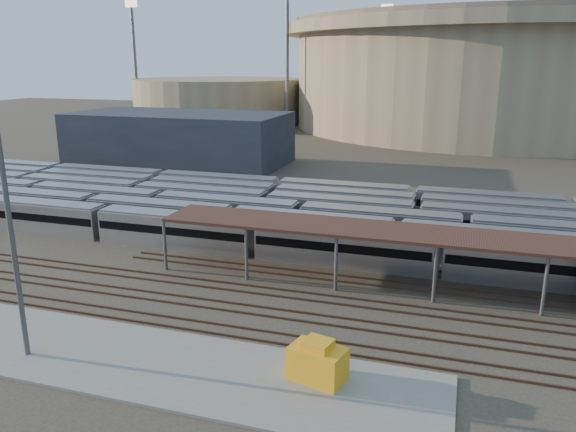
{
  "coord_description": "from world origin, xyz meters",
  "views": [
    {
      "loc": [
        19.24,
        -44.74,
        20.06
      ],
      "look_at": [
        1.27,
        12.0,
        3.44
      ],
      "focal_mm": 35.0,
      "sensor_mm": 36.0,
      "label": 1
    }
  ],
  "objects": [
    {
      "name": "ground",
      "position": [
        0.0,
        0.0,
        0.0
      ],
      "size": [
        420.0,
        420.0,
        0.0
      ],
      "primitive_type": "plane",
      "color": "#383026",
      "rests_on": "ground"
    },
    {
      "name": "apron",
      "position": [
        -5.0,
        -15.0,
        0.1
      ],
      "size": [
        50.0,
        9.0,
        0.2
      ],
      "primitive_type": "cube",
      "color": "gray",
      "rests_on": "ground"
    },
    {
      "name": "subway_trains",
      "position": [
        -3.31,
        18.5,
        1.8
      ],
      "size": [
        118.94,
        23.9,
        3.6
      ],
      "color": "#BAB9BE",
      "rests_on": "ground"
    },
    {
      "name": "inspection_shed",
      "position": [
        22.0,
        4.0,
        4.98
      ],
      "size": [
        60.3,
        6.0,
        5.3
      ],
      "color": "#545559",
      "rests_on": "ground"
    },
    {
      "name": "empty_tracks",
      "position": [
        0.0,
        -5.0,
        0.09
      ],
      "size": [
        170.0,
        9.62,
        0.18
      ],
      "color": "#4C3323",
      "rests_on": "ground"
    },
    {
      "name": "stadium",
      "position": [
        25.0,
        140.0,
        16.47
      ],
      "size": [
        124.0,
        124.0,
        32.5
      ],
      "color": "gray",
      "rests_on": "ground"
    },
    {
      "name": "secondary_arena",
      "position": [
        -60.0,
        130.0,
        7.0
      ],
      "size": [
        56.0,
        56.0,
        14.0
      ],
      "primitive_type": "cylinder",
      "color": "gray",
      "rests_on": "ground"
    },
    {
      "name": "service_building",
      "position": [
        -35.0,
        55.0,
        5.0
      ],
      "size": [
        42.0,
        20.0,
        10.0
      ],
      "primitive_type": "cube",
      "color": "#1E232D",
      "rests_on": "ground"
    },
    {
      "name": "floodlight_0",
      "position": [
        -30.0,
        110.0,
        20.65
      ],
      "size": [
        4.0,
        1.0,
        38.4
      ],
      "color": "#545559",
      "rests_on": "ground"
    },
    {
      "name": "floodlight_1",
      "position": [
        -85.0,
        120.0,
        20.65
      ],
      "size": [
        4.0,
        1.0,
        38.4
      ],
      "color": "#545559",
      "rests_on": "ground"
    },
    {
      "name": "floodlight_3",
      "position": [
        -10.0,
        160.0,
        20.65
      ],
      "size": [
        4.0,
        1.0,
        38.4
      ],
      "color": "#545559",
      "rests_on": "ground"
    },
    {
      "name": "yard_light_pole",
      "position": [
        -8.77,
        -16.68,
        10.99
      ],
      "size": [
        0.8,
        0.36,
        21.42
      ],
      "color": "#545559",
      "rests_on": "apron"
    },
    {
      "name": "yellow_equipment",
      "position": [
        11.37,
        -13.65,
        1.3
      ],
      "size": [
        3.94,
        2.96,
        2.2
      ],
      "primitive_type": "cube",
      "rotation": [
        0.0,
        0.0,
        -0.24
      ],
      "color": "orange",
      "rests_on": "apron"
    }
  ]
}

